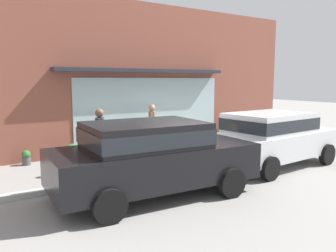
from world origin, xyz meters
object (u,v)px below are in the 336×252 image
(pedestrian_with_handbag, at_px, (100,136))
(potted_plant_window_right, at_px, (72,153))
(potted_plant_by_entrance, at_px, (241,129))
(pedestrian_passerby, at_px, (152,125))
(potted_plant_doorstep, at_px, (140,134))
(fire_hydrant, at_px, (120,153))
(parked_car_silver, at_px, (272,136))
(potted_plant_low_front, at_px, (221,124))
(parked_car_black, at_px, (151,154))
(potted_plant_window_center, at_px, (26,157))

(pedestrian_with_handbag, distance_m, potted_plant_window_right, 1.97)
(pedestrian_with_handbag, distance_m, potted_plant_by_entrance, 7.26)
(pedestrian_passerby, bearing_deg, potted_plant_doorstep, -141.78)
(potted_plant_window_right, xyz_separation_m, potted_plant_doorstep, (2.62, 0.45, 0.31))
(potted_plant_window_right, bearing_deg, fire_hydrant, -60.06)
(pedestrian_passerby, xyz_separation_m, potted_plant_window_right, (-2.61, 0.45, -0.72))
(pedestrian_passerby, bearing_deg, potted_plant_by_entrance, 134.21)
(potted_plant_by_entrance, bearing_deg, potted_plant_window_right, 179.88)
(fire_hydrant, relative_size, potted_plant_window_right, 1.63)
(pedestrian_passerby, height_order, potted_plant_window_right, pedestrian_passerby)
(fire_hydrant, relative_size, potted_plant_by_entrance, 0.99)
(pedestrian_with_handbag, height_order, potted_plant_doorstep, pedestrian_with_handbag)
(pedestrian_passerby, height_order, parked_car_silver, pedestrian_passerby)
(pedestrian_with_handbag, xyz_separation_m, potted_plant_low_front, (6.18, 2.13, -0.37))
(parked_car_black, bearing_deg, potted_plant_window_right, 100.20)
(parked_car_silver, distance_m, potted_plant_low_front, 4.41)
(pedestrian_passerby, distance_m, potted_plant_window_center, 4.03)
(parked_car_black, height_order, parked_car_silver, parked_car_black)
(pedestrian_with_handbag, height_order, parked_car_black, pedestrian_with_handbag)
(pedestrian_with_handbag, height_order, parked_car_silver, pedestrian_with_handbag)
(parked_car_silver, relative_size, potted_plant_low_front, 3.28)
(pedestrian_with_handbag, bearing_deg, potted_plant_low_front, 138.43)
(pedestrian_passerby, distance_m, potted_plant_by_entrance, 4.66)
(parked_car_silver, distance_m, potted_plant_window_center, 7.25)
(fire_hydrant, distance_m, parked_car_black, 2.60)
(fire_hydrant, bearing_deg, potted_plant_doorstep, 49.16)
(potted_plant_by_entrance, height_order, potted_plant_doorstep, potted_plant_doorstep)
(potted_plant_window_center, xyz_separation_m, potted_plant_low_front, (7.68, 0.07, 0.42))
(parked_car_silver, xyz_separation_m, potted_plant_doorstep, (-2.09, 4.20, -0.31))
(potted_plant_window_center, bearing_deg, parked_car_silver, -33.71)
(parked_car_silver, distance_m, potted_plant_doorstep, 4.70)
(fire_hydrant, height_order, potted_plant_low_front, potted_plant_low_front)
(potted_plant_low_front, bearing_deg, pedestrian_passerby, -168.47)
(parked_car_silver, xyz_separation_m, potted_plant_window_center, (-6.00, 4.00, -0.66))
(pedestrian_with_handbag, distance_m, potted_plant_doorstep, 3.34)
(fire_hydrant, relative_size, potted_plant_window_center, 2.01)
(parked_car_black, distance_m, potted_plant_window_center, 4.72)
(pedestrian_passerby, relative_size, potted_plant_low_front, 1.24)
(parked_car_black, xyz_separation_m, potted_plant_window_right, (-0.46, 4.07, -0.65))
(pedestrian_passerby, relative_size, parked_car_black, 0.37)
(potted_plant_doorstep, xyz_separation_m, potted_plant_window_center, (-3.91, -0.20, -0.34))
(potted_plant_by_entrance, relative_size, potted_plant_doorstep, 0.87)
(pedestrian_with_handbag, xyz_separation_m, potted_plant_doorstep, (2.41, 2.26, -0.45))
(fire_hydrant, bearing_deg, pedestrian_passerby, 32.59)
(potted_plant_by_entrance, xyz_separation_m, potted_plant_low_front, (-0.83, 0.34, 0.22))
(pedestrian_passerby, xyz_separation_m, parked_car_silver, (2.10, -3.30, -0.10))
(pedestrian_with_handbag, xyz_separation_m, pedestrian_passerby, (2.40, 1.36, -0.04))
(pedestrian_passerby, bearing_deg, potted_plant_window_center, -61.39)
(pedestrian_with_handbag, distance_m, pedestrian_passerby, 2.76)
(potted_plant_window_right, distance_m, potted_plant_doorstep, 2.68)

